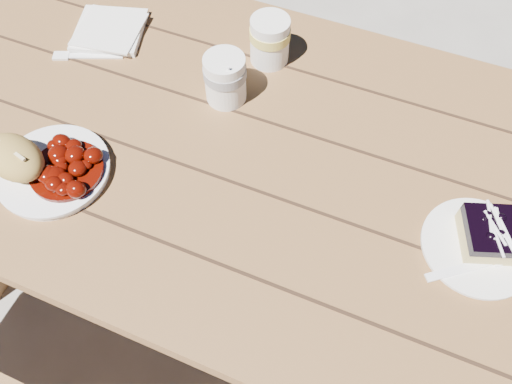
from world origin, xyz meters
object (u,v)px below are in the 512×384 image
at_px(bread_roll, 14,157).
at_px(picnic_table, 297,210).
at_px(dessert_plate, 477,247).
at_px(blueberry_cake, 491,234).
at_px(coffee_cup, 225,79).
at_px(second_cup, 270,41).
at_px(main_plate, 54,171).

bearing_deg(bread_roll, picnic_table, 23.54).
bearing_deg(dessert_plate, blueberry_cake, 56.31).
height_order(blueberry_cake, coffee_cup, coffee_cup).
relative_size(bread_roll, second_cup, 1.23).
height_order(picnic_table, coffee_cup, coffee_cup).
bearing_deg(coffee_cup, bread_roll, -130.46).
relative_size(dessert_plate, second_cup, 1.78).
relative_size(picnic_table, blueberry_cake, 17.08).
bearing_deg(main_plate, coffee_cup, 53.99).
height_order(coffee_cup, second_cup, same).
relative_size(coffee_cup, second_cup, 1.00).
bearing_deg(bread_roll, dessert_plate, 11.56).
bearing_deg(picnic_table, bread_roll, -156.46).
bearing_deg(bread_roll, second_cup, 55.52).
bearing_deg(picnic_table, main_plate, -156.02).
distance_m(coffee_cup, second_cup, 0.14).
xyz_separation_m(blueberry_cake, coffee_cup, (-0.55, 0.14, 0.02)).
xyz_separation_m(main_plate, blueberry_cake, (0.77, 0.16, 0.03)).
distance_m(bread_roll, second_cup, 0.56).
bearing_deg(blueberry_cake, dessert_plate, -143.21).
xyz_separation_m(picnic_table, dessert_plate, (0.33, -0.04, 0.17)).
distance_m(dessert_plate, second_cup, 0.58).
relative_size(dessert_plate, coffee_cup, 1.78).
bearing_deg(coffee_cup, second_cup, 73.29).
bearing_deg(dessert_plate, coffee_cup, 164.07).
distance_m(picnic_table, blueberry_cake, 0.40).
distance_m(picnic_table, second_cup, 0.37).
bearing_deg(blueberry_cake, picnic_table, 155.59).
bearing_deg(bread_roll, main_plate, 19.98).
height_order(dessert_plate, second_cup, second_cup).
xyz_separation_m(main_plate, second_cup, (0.26, 0.44, 0.04)).
distance_m(main_plate, blueberry_cake, 0.79).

